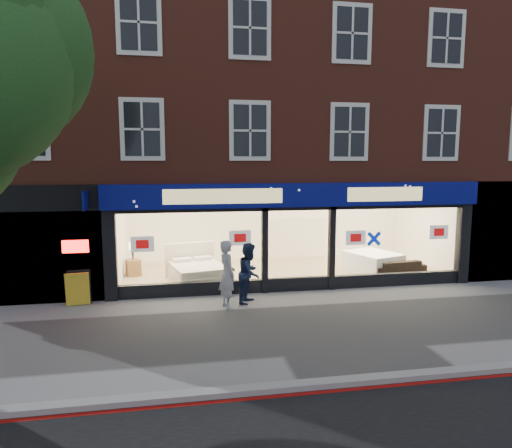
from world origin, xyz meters
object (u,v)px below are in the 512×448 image
object	(u,v)px
display_bed	(197,272)
pedestrian_blue	(250,273)
a_board	(78,288)
pedestrian_grey	(227,274)
sofa	(397,268)
mattress_stack	(373,262)

from	to	relation	value
display_bed	pedestrian_blue	world-z (taller)	pedestrian_blue
a_board	pedestrian_grey	world-z (taller)	pedestrian_grey
sofa	mattress_stack	bearing A→B (deg)	-53.01
mattress_stack	a_board	distance (m)	9.60
a_board	pedestrian_blue	xyz separation A→B (m)	(4.66, -0.58, 0.37)
a_board	display_bed	bearing A→B (deg)	17.29
mattress_stack	display_bed	bearing A→B (deg)	-178.07
display_bed	pedestrian_grey	size ratio (longest dim) A/B	1.25
mattress_stack	pedestrian_grey	size ratio (longest dim) A/B	1.13
display_bed	pedestrian_grey	bearing A→B (deg)	-88.24
pedestrian_blue	sofa	bearing A→B (deg)	-43.23
mattress_stack	sofa	distance (m)	0.88
sofa	pedestrian_blue	size ratio (longest dim) A/B	1.09
a_board	pedestrian_blue	bearing A→B (deg)	-15.96
display_bed	pedestrian_blue	xyz separation A→B (m)	(1.35, -2.21, 0.43)
display_bed	pedestrian_blue	size ratio (longest dim) A/B	1.37
display_bed	mattress_stack	xyz separation A→B (m)	(6.11, 0.21, 0.02)
sofa	pedestrian_blue	xyz separation A→B (m)	(-5.36, -1.78, 0.48)
display_bed	pedestrian_grey	world-z (taller)	pedestrian_grey
pedestrian_blue	a_board	bearing A→B (deg)	111.39
sofa	pedestrian_grey	xyz separation A→B (m)	(-6.03, -2.15, 0.55)
pedestrian_grey	pedestrian_blue	distance (m)	0.77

